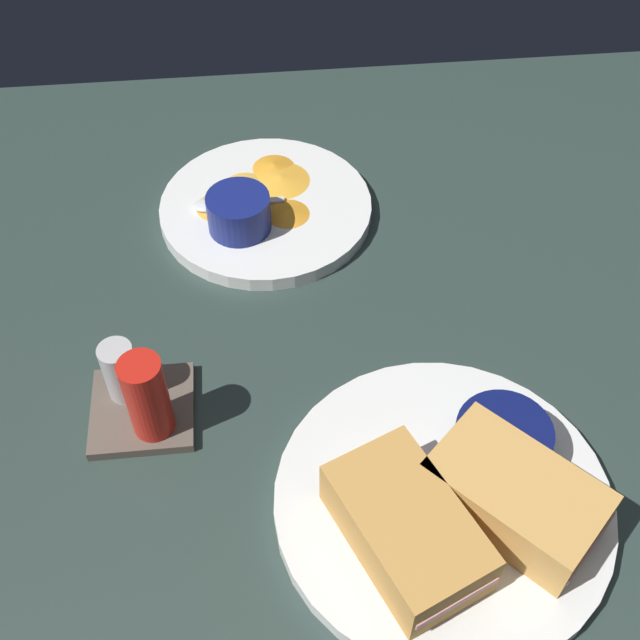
{
  "coord_description": "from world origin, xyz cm",
  "views": [
    {
      "loc": [
        -39.64,
        9.2,
        59.76
      ],
      "look_at": [
        8.75,
        4.24,
        3.0
      ],
      "focal_mm": 45.31,
      "sensor_mm": 36.0,
      "label": 1
    }
  ],
  "objects_px": {
    "ramekin_dark_sauce": "(501,442)",
    "plate_sandwich_main": "(442,502)",
    "sandwich_half_far": "(514,496)",
    "ramekin_light_gravy": "(239,211)",
    "spoon_by_gravy_ramekin": "(220,204)",
    "plate_chips_companion": "(266,209)",
    "sandwich_half_near": "(405,528)",
    "spoon_by_dark_ramekin": "(455,502)",
    "condiment_caddy": "(140,394)"
  },
  "relations": [
    {
      "from": "spoon_by_dark_ramekin",
      "to": "spoon_by_gravy_ramekin",
      "type": "bearing_deg",
      "value": 25.35
    },
    {
      "from": "spoon_by_dark_ramekin",
      "to": "plate_sandwich_main",
      "type": "bearing_deg",
      "value": 46.55
    },
    {
      "from": "plate_sandwich_main",
      "to": "spoon_by_dark_ramekin",
      "type": "height_order",
      "value": "spoon_by_dark_ramekin"
    },
    {
      "from": "plate_sandwich_main",
      "to": "spoon_by_dark_ramekin",
      "type": "relative_size",
      "value": 3.25
    },
    {
      "from": "plate_sandwich_main",
      "to": "ramekin_light_gravy",
      "type": "relative_size",
      "value": 4.11
    },
    {
      "from": "ramekin_dark_sauce",
      "to": "ramekin_light_gravy",
      "type": "bearing_deg",
      "value": 33.84
    },
    {
      "from": "plate_sandwich_main",
      "to": "spoon_by_dark_ramekin",
      "type": "xyz_separation_m",
      "value": [
        -0.01,
        -0.01,
        0.01
      ]
    },
    {
      "from": "ramekin_light_gravy",
      "to": "condiment_caddy",
      "type": "height_order",
      "value": "condiment_caddy"
    },
    {
      "from": "spoon_by_dark_ramekin",
      "to": "condiment_caddy",
      "type": "height_order",
      "value": "condiment_caddy"
    },
    {
      "from": "ramekin_light_gravy",
      "to": "sandwich_half_near",
      "type": "bearing_deg",
      "value": -163.2
    },
    {
      "from": "spoon_by_dark_ramekin",
      "to": "plate_chips_companion",
      "type": "relative_size",
      "value": 0.36
    },
    {
      "from": "ramekin_light_gravy",
      "to": "plate_sandwich_main",
      "type": "bearing_deg",
      "value": -155.81
    },
    {
      "from": "ramekin_dark_sauce",
      "to": "spoon_by_gravy_ramekin",
      "type": "distance_m",
      "value": 0.4
    },
    {
      "from": "condiment_caddy",
      "to": "ramekin_light_gravy",
      "type": "bearing_deg",
      "value": -22.83
    },
    {
      "from": "spoon_by_dark_ramekin",
      "to": "condiment_caddy",
      "type": "xyz_separation_m",
      "value": [
        0.12,
        0.25,
        0.01
      ]
    },
    {
      "from": "sandwich_half_near",
      "to": "sandwich_half_far",
      "type": "distance_m",
      "value": 0.09
    },
    {
      "from": "plate_sandwich_main",
      "to": "ramekin_light_gravy",
      "type": "bearing_deg",
      "value": 24.19
    },
    {
      "from": "sandwich_half_near",
      "to": "plate_chips_companion",
      "type": "distance_m",
      "value": 0.41
    },
    {
      "from": "spoon_by_dark_ramekin",
      "to": "ramekin_light_gravy",
      "type": "bearing_deg",
      "value": 24.76
    },
    {
      "from": "plate_chips_companion",
      "to": "ramekin_light_gravy",
      "type": "xyz_separation_m",
      "value": [
        -0.03,
        0.03,
        0.03
      ]
    },
    {
      "from": "plate_sandwich_main",
      "to": "condiment_caddy",
      "type": "distance_m",
      "value": 0.27
    },
    {
      "from": "plate_chips_companion",
      "to": "spoon_by_gravy_ramekin",
      "type": "bearing_deg",
      "value": 91.25
    },
    {
      "from": "plate_sandwich_main",
      "to": "spoon_by_gravy_ramekin",
      "type": "bearing_deg",
      "value": 24.85
    },
    {
      "from": "plate_chips_companion",
      "to": "sandwich_half_near",
      "type": "bearing_deg",
      "value": -168.45
    },
    {
      "from": "plate_sandwich_main",
      "to": "ramekin_light_gravy",
      "type": "xyz_separation_m",
      "value": [
        0.33,
        0.15,
        0.03
      ]
    },
    {
      "from": "sandwich_half_near",
      "to": "spoon_by_dark_ramekin",
      "type": "relative_size",
      "value": 1.79
    },
    {
      "from": "plate_sandwich_main",
      "to": "sandwich_half_far",
      "type": "relative_size",
      "value": 1.86
    },
    {
      "from": "spoon_by_gravy_ramekin",
      "to": "ramekin_light_gravy",
      "type": "bearing_deg",
      "value": -148.95
    },
    {
      "from": "sandwich_half_far",
      "to": "plate_sandwich_main",
      "type": "bearing_deg",
      "value": 71.39
    },
    {
      "from": "ramekin_light_gravy",
      "to": "plate_chips_companion",
      "type": "bearing_deg",
      "value": -39.81
    },
    {
      "from": "spoon_by_gravy_ramekin",
      "to": "plate_sandwich_main",
      "type": "bearing_deg",
      "value": -155.15
    },
    {
      "from": "sandwich_half_far",
      "to": "spoon_by_gravy_ramekin",
      "type": "height_order",
      "value": "sandwich_half_far"
    },
    {
      "from": "plate_sandwich_main",
      "to": "plate_chips_companion",
      "type": "bearing_deg",
      "value": 18.2
    },
    {
      "from": "sandwich_half_far",
      "to": "ramekin_light_gravy",
      "type": "bearing_deg",
      "value": 29.6
    },
    {
      "from": "sandwich_half_far",
      "to": "spoon_by_dark_ramekin",
      "type": "height_order",
      "value": "sandwich_half_far"
    },
    {
      "from": "plate_chips_companion",
      "to": "ramekin_light_gravy",
      "type": "bearing_deg",
      "value": 140.19
    },
    {
      "from": "plate_sandwich_main",
      "to": "sandwich_half_far",
      "type": "distance_m",
      "value": 0.06
    },
    {
      "from": "spoon_by_dark_ramekin",
      "to": "condiment_caddy",
      "type": "bearing_deg",
      "value": 64.36
    },
    {
      "from": "sandwich_half_far",
      "to": "plate_chips_companion",
      "type": "height_order",
      "value": "sandwich_half_far"
    },
    {
      "from": "sandwich_half_far",
      "to": "spoon_by_dark_ramekin",
      "type": "relative_size",
      "value": 1.75
    },
    {
      "from": "spoon_by_dark_ramekin",
      "to": "ramekin_dark_sauce",
      "type": "bearing_deg",
      "value": -48.52
    },
    {
      "from": "ramekin_light_gravy",
      "to": "sandwich_half_far",
      "type": "bearing_deg",
      "value": -150.4
    },
    {
      "from": "ramekin_light_gravy",
      "to": "spoon_by_gravy_ramekin",
      "type": "bearing_deg",
      "value": 31.05
    },
    {
      "from": "ramekin_light_gravy",
      "to": "spoon_by_gravy_ramekin",
      "type": "distance_m",
      "value": 0.04
    },
    {
      "from": "ramekin_dark_sauce",
      "to": "spoon_by_gravy_ramekin",
      "type": "height_order",
      "value": "ramekin_dark_sauce"
    },
    {
      "from": "spoon_by_gravy_ramekin",
      "to": "condiment_caddy",
      "type": "height_order",
      "value": "condiment_caddy"
    },
    {
      "from": "plate_sandwich_main",
      "to": "spoon_by_gravy_ramekin",
      "type": "distance_m",
      "value": 0.4
    },
    {
      "from": "sandwich_half_near",
      "to": "condiment_caddy",
      "type": "height_order",
      "value": "condiment_caddy"
    },
    {
      "from": "ramekin_dark_sauce",
      "to": "condiment_caddy",
      "type": "height_order",
      "value": "condiment_caddy"
    },
    {
      "from": "ramekin_dark_sauce",
      "to": "plate_sandwich_main",
      "type": "bearing_deg",
      "value": 122.39
    }
  ]
}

